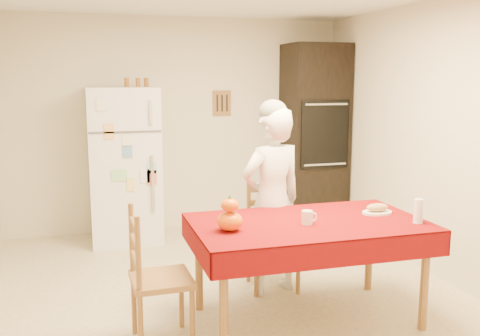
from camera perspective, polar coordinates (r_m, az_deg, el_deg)
name	(u,v)px	position (r m, az deg, el deg)	size (l,w,h in m)	color
floor	(224,298)	(4.55, -1.69, -13.71)	(4.50, 4.50, 0.00)	tan
room_shell	(223,101)	(4.18, -1.80, 7.17)	(4.02, 4.52, 2.51)	beige
refrigerator	(124,165)	(6.01, -12.23, 0.30)	(0.75, 0.74, 1.70)	white
oven_cabinet	(314,136)	(6.58, 7.91, 3.40)	(0.70, 0.62, 2.20)	black
dining_table	(308,230)	(3.98, 7.26, -6.61)	(1.70, 1.00, 0.76)	brown
chair_far	(271,229)	(4.66, 3.36, -6.51)	(0.46, 0.44, 0.95)	brown
chair_left	(152,273)	(3.70, -9.39, -10.95)	(0.41, 0.43, 0.95)	brown
seated_woman	(272,201)	(4.46, 3.44, -3.58)	(0.57, 0.38, 1.57)	silver
coffee_mug	(307,218)	(3.87, 7.17, -5.26)	(0.08, 0.08, 0.10)	white
pumpkin_lower	(230,221)	(3.68, -1.08, -5.70)	(0.18, 0.18, 0.13)	#E05005
pumpkin_upper	(230,205)	(3.65, -1.09, -3.98)	(0.12, 0.12, 0.09)	#D94005
wine_glass	(418,211)	(4.07, 18.49, -4.37)	(0.07, 0.07, 0.18)	white
bread_plate	(377,212)	(4.28, 14.42, -4.62)	(0.24, 0.24, 0.02)	white
bread_loaf	(377,207)	(4.27, 14.44, -4.09)	(0.18, 0.10, 0.06)	#96754A
spice_jar_left	(127,82)	(5.99, -12.01, 8.92)	(0.05, 0.05, 0.10)	#91501A
spice_jar_mid	(138,82)	(6.00, -10.82, 8.96)	(0.05, 0.05, 0.10)	#93531A
spice_jar_right	(146,82)	(6.01, -9.97, 8.98)	(0.05, 0.05, 0.10)	brown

